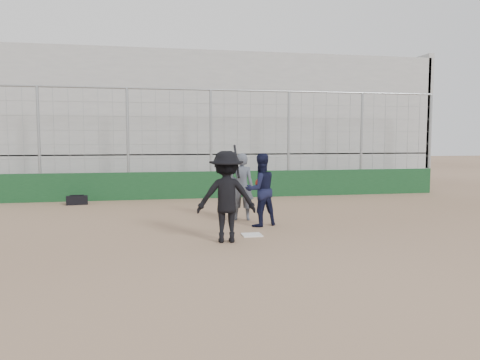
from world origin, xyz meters
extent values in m
plane|color=brown|center=(0.00, 0.00, 0.00)|extent=(90.00, 90.00, 0.00)
cube|color=white|center=(0.00, 0.00, 0.01)|extent=(0.44, 0.44, 0.02)
cube|color=#113619|center=(0.00, 7.00, 0.50)|extent=(18.00, 0.25, 1.00)
cylinder|color=gray|center=(0.00, 7.00, 2.00)|extent=(0.10, 0.10, 4.00)
cylinder|color=gray|center=(9.00, 7.00, 2.00)|extent=(0.10, 0.10, 4.00)
cylinder|color=gray|center=(0.00, 7.00, 4.00)|extent=(18.00, 0.07, 0.07)
cube|color=gray|center=(0.00, 11.95, 0.80)|extent=(20.00, 6.70, 1.60)
cube|color=gray|center=(0.00, 11.95, 3.70)|extent=(20.00, 6.70, 4.20)
cube|color=gray|center=(10.00, 11.95, 2.90)|extent=(0.25, 6.70, 6.10)
cylinder|color=gray|center=(0.00, 15.10, 6.80)|extent=(20.00, 0.06, 0.06)
imported|color=black|center=(-0.68, -0.54, 0.97)|extent=(1.33, 0.87, 1.94)
cylinder|color=black|center=(-0.43, -0.39, 1.72)|extent=(0.07, 0.57, 0.71)
imported|color=black|center=(0.46, 1.06, 0.60)|extent=(1.09, 0.99, 1.20)
sphere|color=maroon|center=(0.46, 1.06, 1.09)|extent=(0.28, 0.28, 0.28)
imported|color=#484F5C|center=(0.17, 2.05, 0.82)|extent=(0.75, 0.58, 1.64)
cube|color=black|center=(-4.66, 6.04, 0.15)|extent=(0.72, 0.38, 0.29)
cylinder|color=black|center=(-4.66, 6.04, 0.31)|extent=(0.45, 0.10, 0.04)
camera|label=1|loc=(-2.29, -10.27, 2.19)|focal=35.00mm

